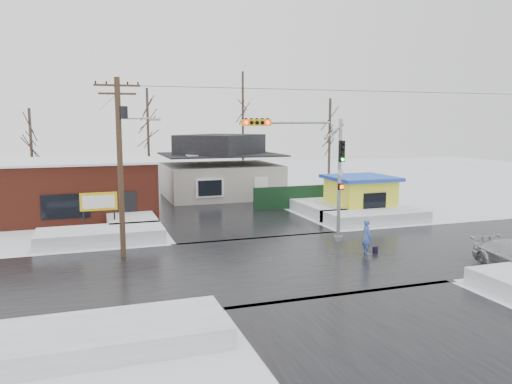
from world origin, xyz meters
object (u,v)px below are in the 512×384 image
object	(u,v)px
traffic_signal	(315,164)
pedestrian	(367,237)
utility_pole	(121,157)
kiosk	(360,195)
marquee_sign	(99,203)

from	to	relation	value
traffic_signal	pedestrian	bearing A→B (deg)	-63.02
traffic_signal	utility_pole	world-z (taller)	utility_pole
utility_pole	traffic_signal	bearing A→B (deg)	-2.95
traffic_signal	pedestrian	xyz separation A→B (m)	(1.57, -3.08, -3.61)
traffic_signal	utility_pole	distance (m)	10.39
utility_pole	pedestrian	world-z (taller)	utility_pole
utility_pole	kiosk	size ratio (longest dim) A/B	1.96
utility_pole	marquee_sign	world-z (taller)	utility_pole
kiosk	pedestrian	distance (m)	11.52
utility_pole	marquee_sign	distance (m)	6.87
utility_pole	kiosk	world-z (taller)	utility_pole
traffic_signal	marquee_sign	distance (m)	13.42
marquee_sign	kiosk	xyz separation A→B (m)	(18.50, 0.50, -0.46)
traffic_signal	kiosk	bearing A→B (deg)	44.84
utility_pole	kiosk	bearing A→B (deg)	20.44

